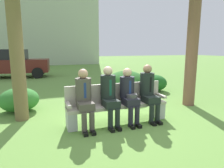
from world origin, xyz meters
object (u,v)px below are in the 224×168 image
Objects in this scene: shrub_near_bench at (154,83)px; shrub_mid_lawn at (126,84)px; seated_man_rightmost at (149,90)px; shrub_far_lawn at (19,100)px; seated_man_centerright at (129,93)px; seated_man_centerleft at (109,93)px; park_bench at (117,104)px; parked_car_near at (14,64)px; building_backdrop at (38,5)px; seated_man_leftmost at (84,96)px; palm_tree_short at (195,1)px.

shrub_mid_lawn is at bearing -158.33° from shrub_near_bench.
seated_man_rightmost is 3.52m from shrub_far_lawn.
seated_man_centerright is 2.41m from shrub_mid_lawn.
shrub_far_lawn is (-3.41, -0.40, -0.15)m from shrub_mid_lawn.
seated_man_centerright is at bearing -1.40° from seated_man_centerleft.
parked_car_near is at bearing 108.79° from park_bench.
building_backdrop is at bearing 93.51° from park_bench.
shrub_mid_lawn is at bearing 79.58° from seated_man_rightmost.
shrub_near_bench reaches higher than shrub_far_lawn.
park_bench is 1.78× the size of seated_man_centerleft.
shrub_mid_lawn is (-1.52, -0.60, 0.14)m from shrub_near_bench.
park_bench is 3.80m from shrub_near_bench.
seated_man_leftmost is 0.97× the size of seated_man_centerleft.
parked_car_near is at bearing -98.25° from building_backdrop.
shrub_far_lawn is 7.39m from parked_car_near.
seated_man_leftmost is at bearing -179.83° from seated_man_rightmost.
seated_man_leftmost reaches higher than park_bench.
seated_man_leftmost is 1.57m from seated_man_rightmost.
seated_man_rightmost is at bearing -84.46° from building_backdrop.
shrub_far_lawn is (-2.00, 1.80, -0.41)m from seated_man_centerleft.
parked_car_near is (-4.23, 6.92, 0.36)m from shrub_mid_lawn.
seated_man_rightmost is at bearing -100.42° from shrub_mid_lawn.
park_bench is 0.18× the size of building_backdrop.
shrub_mid_lawn is at bearing 48.18° from seated_man_leftmost.
seated_man_rightmost reaches higher than seated_man_centerright.
seated_man_centerright is 1.21× the size of shrub_far_lawn.
building_backdrop is at bearing 94.12° from seated_man_centerright.
shrub_far_lawn is (-3.00, 1.79, -0.42)m from seated_man_rightmost.
seated_man_centerleft is 4.07m from shrub_near_bench.
palm_tree_short is (2.83, 0.70, 2.30)m from seated_man_centerleft.
seated_man_centerleft is 3.71m from palm_tree_short.
palm_tree_short is (1.82, 0.70, 2.29)m from seated_man_rightmost.
shrub_far_lawn is (-2.24, 1.67, -0.11)m from park_bench.
seated_man_centerleft is 0.10× the size of building_backdrop.
seated_man_leftmost is at bearing -88.66° from building_backdrop.
seated_man_centerleft is at bearing -166.11° from palm_tree_short.
seated_man_rightmost is at bearing 1.34° from seated_man_centerright.
park_bench is at bearing -71.21° from parked_car_near.
seated_man_leftmost is 1.04m from seated_man_centerright.
palm_tree_short reaches higher than park_bench.
parked_car_near is at bearing 121.43° from shrub_mid_lawn.
parked_car_near reaches higher than park_bench.
seated_man_leftmost is 2.97m from shrub_mid_lawn.
seated_man_rightmost reaches higher than seated_man_leftmost.
seated_man_centerright is 0.53m from seated_man_rightmost.
seated_man_centerright is 3.09m from shrub_far_lawn.
park_bench is 2.27× the size of shrub_far_lawn.
seated_man_rightmost is at bearing 0.04° from seated_man_centerleft.
shrub_near_bench is (2.69, 2.68, -0.10)m from park_bench.
seated_man_rightmost is 1.28× the size of shrub_far_lawn.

